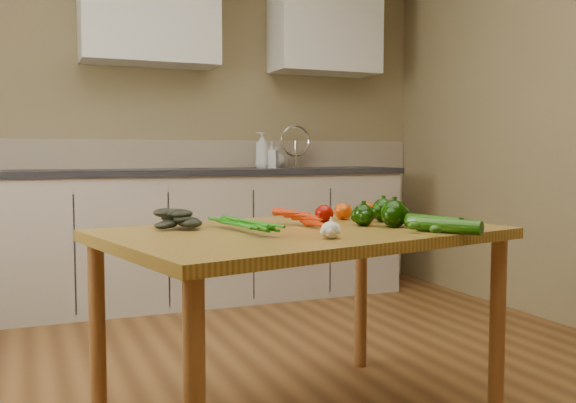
% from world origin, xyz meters
% --- Properties ---
extents(room, '(4.04, 5.04, 2.64)m').
position_xyz_m(room, '(0.00, 0.17, 1.25)').
color(room, brown).
rests_on(room, ground).
extents(counter_run, '(2.84, 0.64, 1.14)m').
position_xyz_m(counter_run, '(0.21, 2.19, 0.46)').
color(counter_run, '#B2A794').
rests_on(counter_run, ground).
extents(upper_cabinets, '(2.15, 0.35, 0.70)m').
position_xyz_m(upper_cabinets, '(0.51, 2.32, 1.95)').
color(upper_cabinets, silver).
rests_on(upper_cabinets, room).
extents(table, '(1.53, 1.16, 0.73)m').
position_xyz_m(table, '(0.02, 0.05, 0.65)').
color(table, olive).
rests_on(table, ground).
extents(soap_bottle_a, '(0.11, 0.11, 0.26)m').
position_xyz_m(soap_bottle_a, '(0.67, 2.25, 1.03)').
color(soap_bottle_a, silver).
rests_on(soap_bottle_a, counter_run).
extents(soap_bottle_b, '(0.12, 0.12, 0.19)m').
position_xyz_m(soap_bottle_b, '(0.74, 2.24, 0.99)').
color(soap_bottle_b, silver).
rests_on(soap_bottle_b, counter_run).
extents(soap_bottle_c, '(0.16, 0.16, 0.15)m').
position_xyz_m(soap_bottle_c, '(0.82, 2.33, 0.98)').
color(soap_bottle_c, silver).
rests_on(soap_bottle_c, counter_run).
extents(carrot_bunch, '(0.29, 0.25, 0.07)m').
position_xyz_m(carrot_bunch, '(-0.04, 0.09, 0.77)').
color(carrot_bunch, red).
rests_on(carrot_bunch, table).
extents(leafy_greens, '(0.20, 0.18, 0.10)m').
position_xyz_m(leafy_greens, '(-0.42, 0.21, 0.78)').
color(leafy_greens, black).
rests_on(leafy_greens, table).
extents(garlic_bulb, '(0.07, 0.07, 0.06)m').
position_xyz_m(garlic_bulb, '(-0.00, -0.23, 0.76)').
color(garlic_bulb, silver).
rests_on(garlic_bulb, table).
extents(pepper_a, '(0.08, 0.08, 0.08)m').
position_xyz_m(pepper_a, '(0.27, 0.05, 0.77)').
color(pepper_a, black).
rests_on(pepper_a, table).
extents(pepper_b, '(0.09, 0.09, 0.09)m').
position_xyz_m(pepper_b, '(0.41, 0.14, 0.78)').
color(pepper_b, black).
rests_on(pepper_b, table).
extents(pepper_c, '(0.10, 0.10, 0.10)m').
position_xyz_m(pepper_c, '(0.36, -0.03, 0.78)').
color(pepper_c, black).
rests_on(pepper_c, table).
extents(tomato_a, '(0.07, 0.07, 0.07)m').
position_xyz_m(tomato_a, '(0.19, 0.22, 0.77)').
color(tomato_a, '#880A02').
rests_on(tomato_a, table).
extents(tomato_b, '(0.07, 0.07, 0.07)m').
position_xyz_m(tomato_b, '(0.30, 0.28, 0.77)').
color(tomato_b, '#CA4205').
rests_on(tomato_b, table).
extents(tomato_c, '(0.07, 0.07, 0.07)m').
position_xyz_m(tomato_c, '(0.42, 0.28, 0.77)').
color(tomato_c, '#CA4205').
rests_on(tomato_c, table).
extents(zucchini_a, '(0.12, 0.23, 0.05)m').
position_xyz_m(zucchini_a, '(0.42, -0.18, 0.76)').
color(zucchini_a, '#154407').
rests_on(zucchini_a, table).
extents(zucchini_b, '(0.16, 0.22, 0.05)m').
position_xyz_m(zucchini_b, '(0.43, -0.26, 0.76)').
color(zucchini_b, '#154407').
rests_on(zucchini_b, table).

